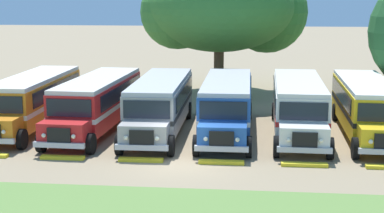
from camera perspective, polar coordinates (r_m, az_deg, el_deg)
ground_plane at (r=25.68m, az=-1.11°, el=-5.57°), size 220.00×220.00×0.00m
parked_bus_slot_0 at (r=33.59m, az=-15.34°, el=0.77°), size 2.76×10.85×2.82m
parked_bus_slot_1 at (r=31.99m, az=-9.32°, el=0.52°), size 3.07×10.89×2.82m
parked_bus_slot_2 at (r=31.25m, az=-3.14°, el=0.40°), size 2.77×10.85×2.82m
parked_bus_slot_3 at (r=31.05m, az=3.46°, el=0.33°), size 2.71×10.84×2.82m
parked_bus_slot_4 at (r=31.28m, az=10.42°, el=0.25°), size 2.90×10.87×2.82m
parked_bus_slot_5 at (r=31.83m, az=16.77°, el=0.14°), size 2.93×10.87×2.82m
curb_wheelstop_1 at (r=26.86m, az=-12.61°, el=-4.92°), size 2.00×0.36×0.15m
curb_wheelstop_2 at (r=25.97m, az=-5.05°, el=-5.25°), size 2.00×0.36×0.15m
curb_wheelstop_3 at (r=25.55m, az=2.91°, el=-5.49°), size 2.00×0.36×0.15m
curb_wheelstop_4 at (r=25.63m, az=10.99°, el=-5.64°), size 2.00×0.36×0.15m
broad_shade_tree at (r=43.14m, az=3.07°, el=9.78°), size 12.07×12.24×10.19m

